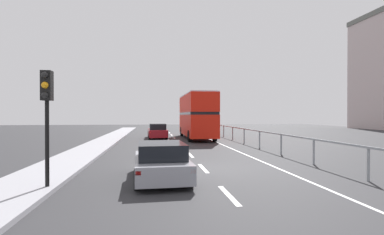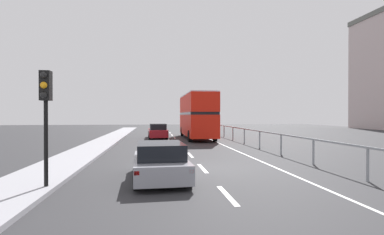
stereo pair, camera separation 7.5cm
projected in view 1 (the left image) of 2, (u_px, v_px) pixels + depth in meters
name	position (u px, v px, depth m)	size (l,w,h in m)	color
ground_plane	(203.00, 169.00, 12.76)	(73.17, 120.00, 0.10)	#2C2C2E
near_sidewalk_kerb	(52.00, 170.00, 11.94)	(2.30, 80.00, 0.14)	gray
lane_paint_markings	(208.00, 146.00, 21.75)	(3.34, 46.00, 0.01)	silver
bridge_side_railing	(251.00, 133.00, 22.37)	(0.10, 42.00, 1.21)	gray
double_decker_bus_red	(196.00, 115.00, 28.88)	(2.51, 10.03, 4.32)	red
hatchback_car_near	(161.00, 162.00, 10.51)	(2.00, 4.19, 1.32)	gray
traffic_signal_pole	(47.00, 100.00, 8.88)	(0.30, 0.42, 3.50)	black
sedan_car_ahead	(157.00, 131.00, 29.34)	(1.96, 4.49, 1.45)	maroon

